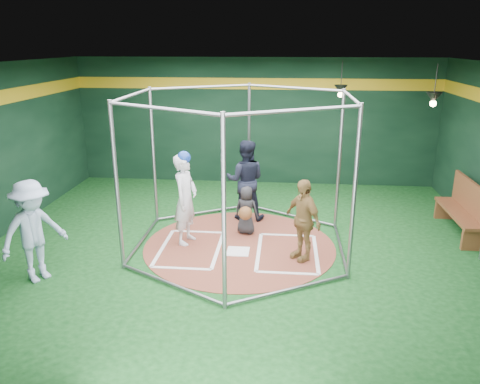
# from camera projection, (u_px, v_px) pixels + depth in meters

# --- Properties ---
(room_shell) EXTENTS (10.10, 9.10, 3.53)m
(room_shell) POSITION_uv_depth(u_px,v_px,m) (240.00, 161.00, 8.81)
(room_shell) COLOR #0C3611
(room_shell) RESTS_ON ground
(clay_disc) EXTENTS (3.80, 3.80, 0.01)m
(clay_disc) POSITION_uv_depth(u_px,v_px,m) (240.00, 246.00, 9.34)
(clay_disc) COLOR brown
(clay_disc) RESTS_ON ground
(home_plate) EXTENTS (0.43, 0.43, 0.01)m
(home_plate) POSITION_uv_depth(u_px,v_px,m) (238.00, 251.00, 9.05)
(home_plate) COLOR white
(home_plate) RESTS_ON clay_disc
(batter_box_left) EXTENTS (1.17, 1.77, 0.01)m
(batter_box_left) POSITION_uv_depth(u_px,v_px,m) (190.00, 248.00, 9.19)
(batter_box_left) COLOR white
(batter_box_left) RESTS_ON clay_disc
(batter_box_right) EXTENTS (1.17, 1.77, 0.01)m
(batter_box_right) POSITION_uv_depth(u_px,v_px,m) (287.00, 252.00, 9.01)
(batter_box_right) COLOR white
(batter_box_right) RESTS_ON clay_disc
(batting_cage) EXTENTS (4.05, 4.67, 3.00)m
(batting_cage) POSITION_uv_depth(u_px,v_px,m) (239.00, 174.00, 8.88)
(batting_cage) COLOR gray
(batting_cage) RESTS_ON ground
(pendant_lamp_near) EXTENTS (0.34, 0.34, 0.90)m
(pendant_lamp_near) POSITION_uv_depth(u_px,v_px,m) (341.00, 90.00, 11.71)
(pendant_lamp_near) COLOR black
(pendant_lamp_near) RESTS_ON room_shell
(pendant_lamp_far) EXTENTS (0.34, 0.34, 0.90)m
(pendant_lamp_far) POSITION_uv_depth(u_px,v_px,m) (434.00, 98.00, 10.03)
(pendant_lamp_far) COLOR black
(pendant_lamp_far) RESTS_ON room_shell
(batter_figure) EXTENTS (0.57, 0.74, 1.89)m
(batter_figure) POSITION_uv_depth(u_px,v_px,m) (185.00, 198.00, 9.22)
(batter_figure) COLOR silver
(batter_figure) RESTS_ON clay_disc
(visitor_leopard) EXTENTS (0.85, 0.95, 1.54)m
(visitor_leopard) POSITION_uv_depth(u_px,v_px,m) (303.00, 220.00, 8.55)
(visitor_leopard) COLOR tan
(visitor_leopard) RESTS_ON clay_disc
(catcher_figure) EXTENTS (0.56, 0.61, 1.03)m
(catcher_figure) POSITION_uv_depth(u_px,v_px,m) (246.00, 210.00, 9.77)
(catcher_figure) COLOR black
(catcher_figure) RESTS_ON clay_disc
(umpire) EXTENTS (0.89, 0.70, 1.83)m
(umpire) POSITION_uv_depth(u_px,v_px,m) (245.00, 180.00, 10.50)
(umpire) COLOR black
(umpire) RESTS_ON clay_disc
(bystander_blue) EXTENTS (1.18, 1.31, 1.76)m
(bystander_blue) POSITION_uv_depth(u_px,v_px,m) (33.00, 231.00, 7.77)
(bystander_blue) COLOR #9EB3D2
(bystander_blue) RESTS_ON ground
(dugout_bench) EXTENTS (0.46, 1.95, 1.14)m
(dugout_bench) POSITION_uv_depth(u_px,v_px,m) (465.00, 207.00, 9.79)
(dugout_bench) COLOR brown
(dugout_bench) RESTS_ON ground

